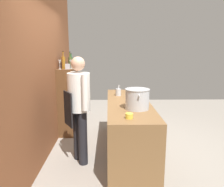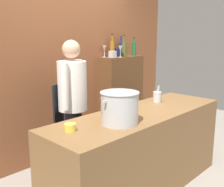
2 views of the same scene
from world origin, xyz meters
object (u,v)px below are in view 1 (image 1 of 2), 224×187
Objects in this scene: chef at (79,103)px; stockpot_large at (137,99)px; wine_bottle_green at (71,62)px; wine_bottle_cobalt at (64,62)px; butter_jar at (129,116)px; wine_bottle_olive at (70,62)px; wine_glass_wide at (71,62)px; spice_tin_navy at (64,65)px; wine_glass_short at (60,63)px; spice_tin_silver at (68,67)px; wine_bottle_amber at (64,62)px; utensil_crock at (118,92)px.

chef reaches higher than stockpot_large.
wine_bottle_cobalt is at bearing 143.90° from wine_bottle_green.
butter_jar is 2.47m from wine_bottle_green.
wine_bottle_olive reaches higher than wine_bottle_cobalt.
spice_tin_navy is (0.08, 0.16, -0.06)m from wine_glass_wide.
spice_tin_silver is (0.03, -0.15, -0.08)m from wine_glass_short.
wine_bottle_olive is at bearing 16.69° from wine_glass_wide.
chef reaches higher than spice_tin_silver.
butter_jar is 0.99× the size of spice_tin_silver.
wine_bottle_cobalt is (1.39, 0.49, 0.53)m from chef.
chef is 1.57m from wine_bottle_cobalt.
stockpot_large is 1.81m from wine_glass_wide.
wine_bottle_amber is at bearing 45.19° from spice_tin_silver.
stockpot_large is at bearing -137.91° from wine_glass_wide.
butter_jar is 2.24m from spice_tin_navy.
wine_bottle_amber is 1.17× the size of wine_bottle_green.
wine_bottle_cobalt is at bearing 9.81° from spice_tin_navy.
stockpot_large reaches higher than butter_jar.
utensil_crock is 1.28m from spice_tin_navy.
spice_tin_silver is (1.17, 1.22, 0.39)m from stockpot_large.
wine_glass_short is 1.81× the size of spice_tin_silver.
wine_bottle_cobalt reaches higher than butter_jar.
utensil_crock is 0.62× the size of wine_bottle_olive.
spice_tin_silver is at bearing -80.26° from wine_glass_short.
wine_glass_short is at bearing 175.12° from chef.
spice_tin_silver is at bearing 178.81° from wine_bottle_olive.
spice_tin_silver is at bearing -134.81° from wine_bottle_amber.
wine_glass_wide is 0.19m from spice_tin_navy.
wine_bottle_amber is at bearing 46.02° from stockpot_large.
butter_jar is at bearing -149.93° from wine_glass_wide.
wine_bottle_cobalt is 3.13× the size of spice_tin_silver.
stockpot_large reaches higher than utensil_crock.
chef reaches higher than butter_jar.
chef is 16.49× the size of spice_tin_silver.
chef is 5.27× the size of wine_bottle_cobalt.
chef is 1.42m from spice_tin_navy.
wine_bottle_olive is at bearing 63.84° from utensil_crock.
chef reaches higher than wine_glass_short.
wine_bottle_olive is at bearing 29.25° from butter_jar.
wine_bottle_green is (1.69, 1.23, 0.45)m from stockpot_large.
stockpot_large is at bearing -133.92° from spice_tin_silver.
wine_glass_wide is (-0.22, -0.19, 0.01)m from wine_bottle_cobalt.
butter_jar is 0.29× the size of wine_bottle_amber.
wine_glass_wide is (0.03, -0.14, -0.00)m from wine_bottle_amber.
wine_bottle_amber is at bearing -169.51° from wine_bottle_cobalt.
stockpot_large is 2.09m from wine_bottle_cobalt.
wine_bottle_green is 0.34m from spice_tin_navy.
utensil_crock is 0.66× the size of wine_bottle_cobalt.
wine_bottle_amber is 0.13m from wine_glass_short.
wine_bottle_amber reaches higher than butter_jar.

